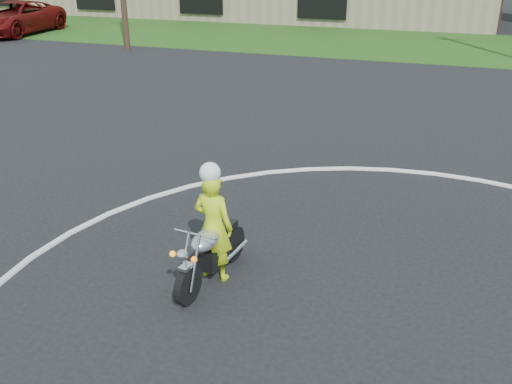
% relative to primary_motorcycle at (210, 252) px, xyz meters
% --- Properties ---
extents(grass_strip, '(120.00, 10.00, 0.02)m').
position_rel_primary_motorcycle_xyz_m(grass_strip, '(2.95, 23.63, -0.48)').
color(grass_strip, '#1E4714').
rests_on(grass_strip, ground).
extents(primary_motorcycle, '(0.68, 1.94, 1.02)m').
position_rel_primary_motorcycle_xyz_m(primary_motorcycle, '(0.00, 0.00, 0.00)').
color(primary_motorcycle, black).
rests_on(primary_motorcycle, ground).
extents(rider_primary_grp, '(0.67, 0.48, 1.89)m').
position_rel_primary_motorcycle_xyz_m(rider_primary_grp, '(0.00, 0.13, 0.42)').
color(rider_primary_grp, '#D3F219').
rests_on(rider_primary_grp, ground).
extents(pickup_grp, '(3.41, 6.60, 1.78)m').
position_rel_primary_motorcycle_xyz_m(pickup_grp, '(-20.65, 20.06, 0.40)').
color(pickup_grp, '#5C0B0A').
rests_on(pickup_grp, ground).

